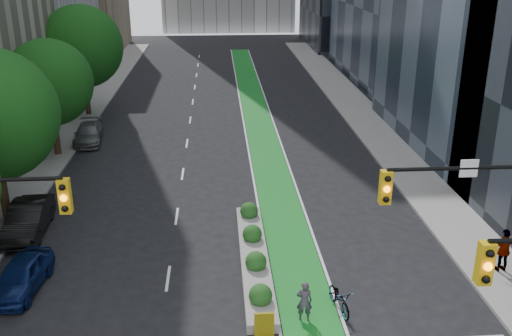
{
  "coord_description": "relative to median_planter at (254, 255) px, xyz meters",
  "views": [
    {
      "loc": [
        -0.24,
        -14.87,
        12.85
      ],
      "look_at": [
        1.54,
        10.88,
        3.0
      ],
      "focal_mm": 40.0,
      "sensor_mm": 36.0,
      "label": 1
    }
  ],
  "objects": [
    {
      "name": "pedestrian_far",
      "position": [
        10.4,
        -1.62,
        0.74
      ],
      "size": [
        1.16,
        0.55,
        1.93
      ],
      "primitive_type": "imported",
      "rotation": [
        0.0,
        0.0,
        3.21
      ],
      "color": "gray",
      "rests_on": "sidewalk_right"
    },
    {
      "name": "parked_car_left_far",
      "position": [
        -10.7,
        17.68,
        0.28
      ],
      "size": [
        2.27,
        4.69,
        1.31
      ],
      "primitive_type": "imported",
      "rotation": [
        0.0,
        0.0,
        0.1
      ],
      "color": "#595C5E",
      "rests_on": "ground"
    },
    {
      "name": "parked_car_left_near",
      "position": [
        -9.48,
        -1.49,
        0.29
      ],
      "size": [
        1.93,
        4.04,
        1.33
      ],
      "primitive_type": "imported",
      "rotation": [
        0.0,
        0.0,
        -0.09
      ],
      "color": "#0D1C51",
      "rests_on": "ground"
    },
    {
      "name": "sidewalk_right",
      "position": [
        10.6,
        17.96,
        -0.3
      ],
      "size": [
        3.6,
        90.0,
        0.15
      ],
      "primitive_type": "cube",
      "color": "gray",
      "rests_on": "ground"
    },
    {
      "name": "signal_right",
      "position": [
        7.47,
        -6.57,
        4.43
      ],
      "size": [
        5.82,
        0.51,
        7.2
      ],
      "color": "black",
      "rests_on": "ground"
    },
    {
      "name": "bike_lane_paint",
      "position": [
        1.8,
        22.96,
        -0.37
      ],
      "size": [
        2.2,
        70.0,
        0.01
      ],
      "primitive_type": "cube",
      "color": "#167C23",
      "rests_on": "ground"
    },
    {
      "name": "tree_midfar",
      "position": [
        -12.2,
        14.96,
        4.57
      ],
      "size": [
        5.6,
        5.6,
        7.76
      ],
      "color": "black",
      "rests_on": "ground"
    },
    {
      "name": "cyclist",
      "position": [
        1.56,
        -4.26,
        0.44
      ],
      "size": [
        0.63,
        0.45,
        1.62
      ],
      "primitive_type": "imported",
      "rotation": [
        0.0,
        0.0,
        3.03
      ],
      "color": "#3F3844",
      "rests_on": "ground"
    },
    {
      "name": "tree_far",
      "position": [
        -12.2,
        24.96,
        5.32
      ],
      "size": [
        6.6,
        6.6,
        9.0
      ],
      "color": "black",
      "rests_on": "ground"
    },
    {
      "name": "bicycle",
      "position": [
        3.0,
        -3.72,
        0.13
      ],
      "size": [
        1.01,
        2.01,
        1.01
      ],
      "primitive_type": "imported",
      "rotation": [
        0.0,
        0.0,
        0.19
      ],
      "color": "gray",
      "rests_on": "ground"
    },
    {
      "name": "sidewalk_left",
      "position": [
        -13.0,
        17.96,
        -0.3
      ],
      "size": [
        3.6,
        90.0,
        0.15
      ],
      "primitive_type": "cube",
      "color": "gray",
      "rests_on": "ground"
    },
    {
      "name": "median_planter",
      "position": [
        0.0,
        0.0,
        0.0
      ],
      "size": [
        1.2,
        10.26,
        1.1
      ],
      "color": "gray",
      "rests_on": "ground"
    },
    {
      "name": "parked_car_left_mid",
      "position": [
        -10.7,
        3.57,
        0.39
      ],
      "size": [
        1.83,
        4.7,
        1.53
      ],
      "primitive_type": "imported",
      "rotation": [
        0.0,
        0.0,
        0.05
      ],
      "color": "black",
      "rests_on": "ground"
    }
  ]
}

